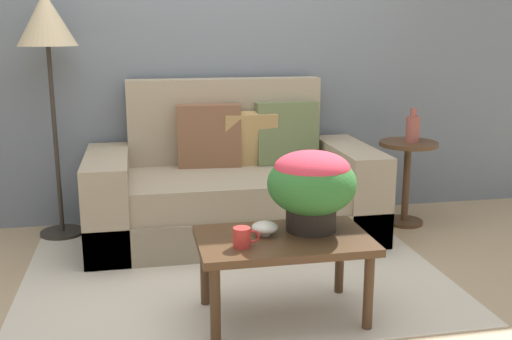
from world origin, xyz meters
TOP-DOWN VIEW (x-y plane):
  - ground_plane at (0.00, 0.00)m, footprint 14.00×14.00m
  - wall_back at (0.00, 1.22)m, footprint 6.40×0.12m
  - area_rug at (0.00, 0.07)m, footprint 2.38×1.89m
  - couch at (0.11, 0.72)m, footprint 1.92×0.92m
  - coffee_table at (0.15, -0.55)m, footprint 0.83×0.52m
  - side_table at (1.38, 0.70)m, footprint 0.41×0.41m
  - floor_lamp at (-1.05, 0.93)m, footprint 0.38×0.38m
  - potted_plant at (0.31, -0.48)m, footprint 0.44×0.44m
  - coffee_mug at (-0.06, -0.64)m, footprint 0.12×0.08m
  - snack_bowl at (0.07, -0.51)m, footprint 0.13×0.13m
  - table_vase at (1.39, 0.68)m, footprint 0.10×0.10m

SIDE VIEW (x-z plane):
  - ground_plane at x=0.00m, z-range 0.00..0.00m
  - area_rug at x=0.00m, z-range 0.00..0.01m
  - couch at x=0.11m, z-range -0.21..0.84m
  - coffee_table at x=0.15m, z-range 0.15..0.57m
  - side_table at x=1.38m, z-range 0.12..0.72m
  - snack_bowl at x=0.07m, z-range 0.42..0.49m
  - coffee_mug at x=-0.06m, z-range 0.42..0.51m
  - potted_plant at x=0.31m, z-range 0.46..0.86m
  - table_vase at x=1.39m, z-range 0.59..0.83m
  - floor_lamp at x=-1.05m, z-range 0.55..2.18m
  - wall_back at x=0.00m, z-range 0.00..2.88m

